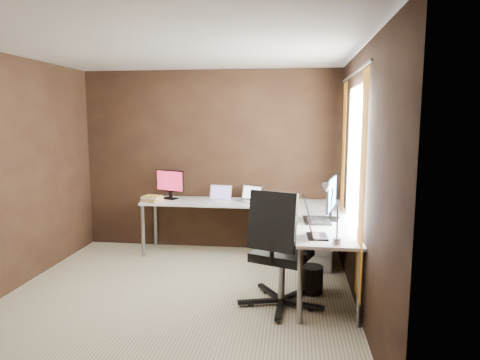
% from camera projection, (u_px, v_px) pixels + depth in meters
% --- Properties ---
extents(room, '(3.60, 3.60, 2.50)m').
position_uv_depth(room, '(210.00, 175.00, 4.26)').
color(room, beige).
rests_on(room, ground).
extents(desk, '(2.65, 2.25, 0.73)m').
position_uv_depth(desk, '(266.00, 214.00, 5.24)').
color(desk, silver).
rests_on(desk, ground).
extents(drawer_pedestal, '(0.42, 0.50, 0.60)m').
position_uv_depth(drawer_pedestal, '(313.00, 243.00, 5.33)').
color(drawer_pedestal, silver).
rests_on(drawer_pedestal, ground).
extents(monitor_left, '(0.44, 0.21, 0.40)m').
position_uv_depth(monitor_left, '(170.00, 183.00, 5.89)').
color(monitor_left, black).
rests_on(monitor_left, desk).
extents(monitor_right, '(0.19, 0.57, 0.47)m').
position_uv_depth(monitor_right, '(331.00, 196.00, 4.67)').
color(monitor_right, black).
rests_on(monitor_right, desk).
extents(laptop_white, '(0.34, 0.27, 0.21)m').
position_uv_depth(laptop_white, '(219.00, 198.00, 5.77)').
color(laptop_white, silver).
rests_on(laptop_white, desk).
extents(laptop_silver, '(0.37, 0.33, 0.20)m').
position_uv_depth(laptop_silver, '(250.00, 198.00, 5.76)').
color(laptop_silver, silver).
rests_on(laptop_silver, desk).
extents(laptop_black_big, '(0.30, 0.42, 0.27)m').
position_uv_depth(laptop_black_big, '(313.00, 216.00, 4.63)').
color(laptop_black_big, black).
rests_on(laptop_black_big, desk).
extents(laptop_black_small, '(0.20, 0.27, 0.18)m').
position_uv_depth(laptop_black_small, '(314.00, 233.00, 4.00)').
color(laptop_black_small, black).
rests_on(laptop_black_small, desk).
extents(book_stack, '(0.31, 0.29, 0.08)m').
position_uv_depth(book_stack, '(152.00, 199.00, 5.72)').
color(book_stack, tan).
rests_on(book_stack, desk).
extents(mouse_left, '(0.09, 0.07, 0.03)m').
position_uv_depth(mouse_left, '(159.00, 201.00, 5.71)').
color(mouse_left, black).
rests_on(mouse_left, desk).
extents(mouse_corner, '(0.10, 0.08, 0.03)m').
position_uv_depth(mouse_corner, '(267.00, 204.00, 5.51)').
color(mouse_corner, black).
rests_on(mouse_corner, desk).
extents(desk_lamp, '(0.18, 0.21, 0.54)m').
position_uv_depth(desk_lamp, '(330.00, 205.00, 3.80)').
color(desk_lamp, slate).
rests_on(desk_lamp, desk).
extents(office_chair, '(0.66, 0.70, 1.17)m').
position_uv_depth(office_chair, '(280.00, 272.00, 4.17)').
color(office_chair, black).
rests_on(office_chair, ground).
extents(wastebasket, '(0.25, 0.25, 0.29)m').
position_uv_depth(wastebasket, '(311.00, 279.00, 4.53)').
color(wastebasket, black).
rests_on(wastebasket, ground).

